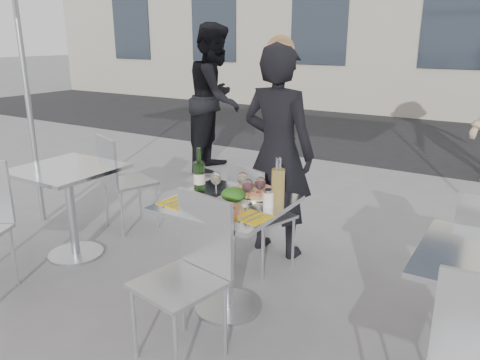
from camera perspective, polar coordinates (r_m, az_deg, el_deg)
The scene contains 21 objects.
ground at distance 3.22m, azimuth -1.46°, elevation -15.33°, with size 80.00×80.00×0.00m, color slate.
street_asphalt at distance 9.06m, azimuth 21.79°, elevation 4.84°, with size 24.00×5.00×0.00m, color black.
main_table at distance 2.96m, azimuth -1.54°, elevation -6.48°, with size 0.72×0.72×0.75m.
side_table_left at distance 3.94m, azimuth -20.09°, elevation -1.50°, with size 0.72×0.72×0.75m.
chair_far at distance 3.50m, azimuth 1.88°, elevation -3.51°, with size 0.48×0.49×0.83m.
chair_near at distance 2.60m, azimuth -6.01°, elevation -10.14°, with size 0.48×0.49×0.91m.
side_chair_lfar at distance 4.37m, azimuth -14.47°, elevation 0.59°, with size 0.52×0.53×0.89m.
woman_diner at distance 3.72m, azimuth 4.63°, elevation 3.33°, with size 0.62×0.40×1.69m, color black.
pedestrian_a at distance 6.25m, azimuth -2.99°, elevation 9.92°, with size 0.93×0.72×1.91m, color black.
pizza_near at distance 2.71m, azimuth -2.77°, elevation -3.75°, with size 0.31×0.31×0.02m.
pizza_far at distance 3.02m, azimuth 1.66°, elevation -1.41°, with size 0.32×0.32×0.03m.
salad_plate at distance 2.88m, azimuth -0.81°, elevation -1.92°, with size 0.22×0.22×0.09m.
wine_bottle at distance 3.05m, azimuth -4.98°, elevation 0.61°, with size 0.07×0.08×0.29m.
carafe at distance 2.81m, azimuth 4.65°, elevation -0.68°, with size 0.08×0.08×0.29m.
sugar_shaker at distance 2.79m, azimuth 3.48°, elevation -2.23°, with size 0.06×0.06×0.11m.
wineglass_white_a at distance 2.97m, azimuth -2.95°, elevation 0.11°, with size 0.07×0.07×0.16m.
wineglass_white_b at distance 2.96m, azimuth 0.27°, elevation 0.10°, with size 0.07×0.07×0.16m.
wineglass_red_a at distance 2.81m, azimuth 0.94°, elevation -0.81°, with size 0.07×0.07×0.16m.
wineglass_red_b at distance 2.86m, azimuth 2.48°, elevation -0.53°, with size 0.07×0.07×0.16m.
napkin_left at distance 2.89m, azimuth -7.77°, elevation -2.74°, with size 0.19×0.20×0.01m.
napkin_right at distance 2.64m, azimuth 1.59°, elevation -4.52°, with size 0.21×0.21×0.01m.
Camera 1 is at (1.50, -2.27, 1.72)m, focal length 35.00 mm.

